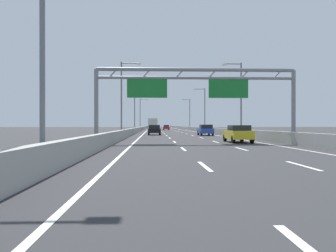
{
  "coord_description": "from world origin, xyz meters",
  "views": [
    {
      "loc": [
        -3.66,
        -0.15,
        1.51
      ],
      "look_at": [
        -1.23,
        57.47,
        1.29
      ],
      "focal_mm": 37.72,
      "sensor_mm": 36.0,
      "label": 1
    }
  ],
  "objects": [
    {
      "name": "red_car",
      "position": [
        0.12,
        101.61,
        0.74
      ],
      "size": [
        1.7,
        4.23,
        1.43
      ],
      "color": "red",
      "rests_on": "ground_plane"
    },
    {
      "name": "lane_dash_right_7",
      "position": [
        1.8,
        66.5,
        0.01
      ],
      "size": [
        0.16,
        3.0,
        0.01
      ],
      "primitive_type": "cube",
      "color": "white",
      "rests_on": "ground_plane"
    },
    {
      "name": "streetlamp_right_distant",
      "position": [
        7.47,
        108.99,
        5.4
      ],
      "size": [
        2.58,
        0.28,
        9.5
      ],
      "color": "slate",
      "rests_on": "ground_plane"
    },
    {
      "name": "lane_dash_right_17",
      "position": [
        1.8,
        156.5,
        0.01
      ],
      "size": [
        0.16,
        3.0,
        0.01
      ],
      "primitive_type": "cube",
      "color": "white",
      "rests_on": "ground_plane"
    },
    {
      "name": "edge_line_right",
      "position": [
        5.25,
        88.0,
        0.01
      ],
      "size": [
        0.16,
        176.0,
        0.01
      ],
      "primitive_type": "cube",
      "color": "white",
      "rests_on": "ground_plane"
    },
    {
      "name": "lane_dash_right_16",
      "position": [
        1.8,
        147.5,
        0.01
      ],
      "size": [
        0.16,
        3.0,
        0.01
      ],
      "primitive_type": "cube",
      "color": "white",
      "rests_on": "ground_plane"
    },
    {
      "name": "lane_dash_left_14",
      "position": [
        -1.8,
        129.5,
        0.01
      ],
      "size": [
        0.16,
        3.0,
        0.01
      ],
      "primitive_type": "cube",
      "color": "white",
      "rests_on": "ground_plane"
    },
    {
      "name": "blue_car",
      "position": [
        3.63,
        48.7,
        0.78
      ],
      "size": [
        1.76,
        4.39,
        1.52
      ],
      "color": "#2347AD",
      "rests_on": "ground_plane"
    },
    {
      "name": "barrier_right",
      "position": [
        6.9,
        110.0,
        0.47
      ],
      "size": [
        0.45,
        220.0,
        0.95
      ],
      "color": "#9E9E99",
      "rests_on": "ground_plane"
    },
    {
      "name": "lane_dash_left_15",
      "position": [
        -1.8,
        138.5,
        0.01
      ],
      "size": [
        0.16,
        3.0,
        0.01
      ],
      "primitive_type": "cube",
      "color": "white",
      "rests_on": "ground_plane"
    },
    {
      "name": "streetlamp_left_mid",
      "position": [
        -7.47,
        44.92,
        5.4
      ],
      "size": [
        2.58,
        0.28,
        9.5
      ],
      "color": "slate",
      "rests_on": "ground_plane"
    },
    {
      "name": "streetlamp_left_near",
      "position": [
        -7.47,
        12.89,
        5.4
      ],
      "size": [
        2.58,
        0.28,
        9.5
      ],
      "color": "slate",
      "rests_on": "ground_plane"
    },
    {
      "name": "edge_line_left",
      "position": [
        -5.25,
        88.0,
        0.01
      ],
      "size": [
        0.16,
        176.0,
        0.01
      ],
      "primitive_type": "cube",
      "color": "white",
      "rests_on": "ground_plane"
    },
    {
      "name": "lane_dash_left_12",
      "position": [
        -1.8,
        111.5,
        0.01
      ],
      "size": [
        0.16,
        3.0,
        0.01
      ],
      "primitive_type": "cube",
      "color": "white",
      "rests_on": "ground_plane"
    },
    {
      "name": "box_truck",
      "position": [
        -3.77,
        93.21,
        1.71
      ],
      "size": [
        2.39,
        8.93,
        3.11
      ],
      "color": "#B21E19",
      "rests_on": "ground_plane"
    },
    {
      "name": "lane_dash_right_1",
      "position": [
        1.8,
        12.5,
        0.01
      ],
      "size": [
        0.16,
        3.0,
        0.01
      ],
      "primitive_type": "cube",
      "color": "white",
      "rests_on": "ground_plane"
    },
    {
      "name": "sign_gantry",
      "position": [
        -0.16,
        29.81,
        4.85
      ],
      "size": [
        17.28,
        0.36,
        6.36
      ],
      "color": "gray",
      "rests_on": "ground_plane"
    },
    {
      "name": "lane_dash_right_15",
      "position": [
        1.8,
        138.5,
        0.01
      ],
      "size": [
        0.16,
        3.0,
        0.01
      ],
      "primitive_type": "cube",
      "color": "white",
      "rests_on": "ground_plane"
    },
    {
      "name": "lane_dash_left_10",
      "position": [
        -1.8,
        93.5,
        0.01
      ],
      "size": [
        0.16,
        3.0,
        0.01
      ],
      "primitive_type": "cube",
      "color": "white",
      "rests_on": "ground_plane"
    },
    {
      "name": "lane_dash_left_3",
      "position": [
        -1.8,
        30.5,
        0.01
      ],
      "size": [
        0.16,
        3.0,
        0.01
      ],
      "primitive_type": "cube",
      "color": "white",
      "rests_on": "ground_plane"
    },
    {
      "name": "lane_dash_right_6",
      "position": [
        1.8,
        57.5,
        0.01
      ],
      "size": [
        0.16,
        3.0,
        0.01
      ],
      "primitive_type": "cube",
      "color": "white",
      "rests_on": "ground_plane"
    },
    {
      "name": "lane_dash_left_17",
      "position": [
        -1.8,
        156.5,
        0.01
      ],
      "size": [
        0.16,
        3.0,
        0.01
      ],
      "primitive_type": "cube",
      "color": "white",
      "rests_on": "ground_plane"
    },
    {
      "name": "yellow_car",
      "position": [
        3.55,
        29.51,
        0.76
      ],
      "size": [
        1.74,
        4.4,
        1.46
      ],
      "color": "yellow",
      "rests_on": "ground_plane"
    },
    {
      "name": "lane_dash_right_3",
      "position": [
        1.8,
        30.5,
        0.01
      ],
      "size": [
        0.16,
        3.0,
        0.01
      ],
      "primitive_type": "cube",
      "color": "white",
      "rests_on": "ground_plane"
    },
    {
      "name": "lane_dash_left_2",
      "position": [
        -1.8,
        21.5,
        0.01
      ],
      "size": [
        0.16,
        3.0,
        0.01
      ],
      "primitive_type": "cube",
      "color": "white",
      "rests_on": "ground_plane"
    },
    {
      "name": "lane_dash_left_7",
      "position": [
        -1.8,
        66.5,
        0.01
      ],
      "size": [
        0.16,
        3.0,
        0.01
      ],
      "primitive_type": "cube",
      "color": "white",
      "rests_on": "ground_plane"
    },
    {
      "name": "streetlamp_right_far",
      "position": [
        7.47,
        76.95,
        5.4
      ],
      "size": [
        2.58,
        0.28,
        9.5
      ],
      "color": "slate",
      "rests_on": "ground_plane"
    },
    {
      "name": "lane_dash_right_13",
      "position": [
        1.8,
        120.5,
        0.01
      ],
      "size": [
        0.16,
        3.0,
        0.01
      ],
      "primitive_type": "cube",
      "color": "white",
      "rests_on": "ground_plane"
    },
    {
      "name": "lane_dash_left_4",
      "position": [
        -1.8,
        39.5,
        0.01
      ],
      "size": [
        0.16,
        3.0,
        0.01
      ],
      "primitive_type": "cube",
      "color": "white",
      "rests_on": "ground_plane"
    },
    {
      "name": "lane_dash_right_5",
      "position": [
        1.8,
        48.5,
        0.01
      ],
      "size": [
        0.16,
        3.0,
        0.01
      ],
      "primitive_type": "cube",
      "color": "white",
      "rests_on": "ground_plane"
    },
    {
      "name": "ground_plane",
      "position": [
        0.0,
        100.0,
        0.0
      ],
      "size": [
        260.0,
        260.0,
        0.0
      ],
      "primitive_type": "plane",
      "color": "#2D2D30"
    },
    {
      "name": "lane_dash_left_11",
      "position": [
        -1.8,
        102.5,
        0.01
      ],
      "size": [
        0.16,
        3.0,
        0.01
      ],
      "primitive_type": "cube",
      "color": "white",
      "rests_on": "ground_plane"
    },
    {
      "name": "lane_dash_right_11",
      "position": [
        1.8,
        102.5,
        0.01
      ],
      "size": [
        0.16,
        3.0,
        0.01
      ],
      "primitive_type": "cube",
      "color": "white",
      "rests_on": "ground_plane"
    },
    {
      "name": "lane_dash_left_5",
      "position": [
        -1.8,
        48.5,
        0.01
      ],
      "size": [
        0.16,
        3.0,
        0.01
      ],
      "primitive_type": "cube",
      "color": "white",
      "rests_on": "ground_plane"
    },
    {
      "name": "lane_dash_left_1",
      "position": [
        -1.8,
        12.5,
        0.01
      ],
      "size": [
        0.16,
        3.0,
        0.01
      ],
      "primitive_type": "cube",
      "color": "white",
      "rests_on": "ground_plane"
    },
    {
      "name": "lane_dash_left_8",
      "position": [
        -1.8,
        75.5,
        0.01
      ],
      "size": [
        0.16,
        3.0,
        0.01
      ],
      "primitive_type": "cube",
      "color": "white",
      "rests_on": "ground_plane"
    },
    {
      "name": "lane_dash_right_9",
      "position": [
        1.8,
        84.5,
        0.01
      ],
      "size": [
        0.16,
        3.0,
        0.01
      ],
      "primitive_type": "cube",
      "color": "white",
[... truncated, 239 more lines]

